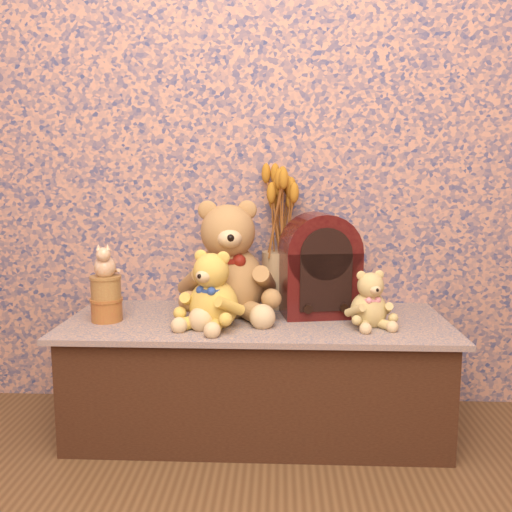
% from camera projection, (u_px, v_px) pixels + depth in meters
% --- Properties ---
extents(display_shelf, '(1.38, 0.57, 0.42)m').
position_uv_depth(display_shelf, '(257.00, 374.00, 2.00)').
color(display_shelf, '#394B76').
rests_on(display_shelf, ground).
extents(teddy_large, '(0.43, 0.49, 0.46)m').
position_uv_depth(teddy_large, '(228.00, 254.00, 1.99)').
color(teddy_large, olive).
rests_on(teddy_large, display_shelf).
extents(teddy_medium, '(0.32, 0.34, 0.29)m').
position_uv_depth(teddy_medium, '(213.00, 286.00, 1.85)').
color(teddy_medium, gold).
rests_on(teddy_medium, display_shelf).
extents(teddy_small, '(0.21, 0.24, 0.21)m').
position_uv_depth(teddy_small, '(369.00, 296.00, 1.86)').
color(teddy_small, tan).
rests_on(teddy_small, display_shelf).
extents(cathedral_radio, '(0.31, 0.24, 0.38)m').
position_uv_depth(cathedral_radio, '(319.00, 264.00, 2.00)').
color(cathedral_radio, '#3D0B0C').
rests_on(cathedral_radio, display_shelf).
extents(ceramic_vase, '(0.17, 0.17, 0.22)m').
position_uv_depth(ceramic_vase, '(279.00, 279.00, 2.14)').
color(ceramic_vase, tan).
rests_on(ceramic_vase, display_shelf).
extents(dried_stalks, '(0.29, 0.29, 0.44)m').
position_uv_depth(dried_stalks, '(279.00, 195.00, 2.09)').
color(dried_stalks, '#B5701D').
rests_on(dried_stalks, ceramic_vase).
extents(biscuit_tin_lower, '(0.14, 0.14, 0.08)m').
position_uv_depth(biscuit_tin_lower, '(107.00, 310.00, 1.93)').
color(biscuit_tin_lower, '#AE8D33').
rests_on(biscuit_tin_lower, display_shelf).
extents(biscuit_tin_upper, '(0.13, 0.13, 0.08)m').
position_uv_depth(biscuit_tin_upper, '(106.00, 288.00, 1.92)').
color(biscuit_tin_upper, tan).
rests_on(biscuit_tin_upper, biscuit_tin_lower).
extents(cat_figurine, '(0.11, 0.11, 0.12)m').
position_uv_depth(cat_figurine, '(105.00, 260.00, 1.91)').
color(cat_figurine, silver).
rests_on(cat_figurine, biscuit_tin_upper).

